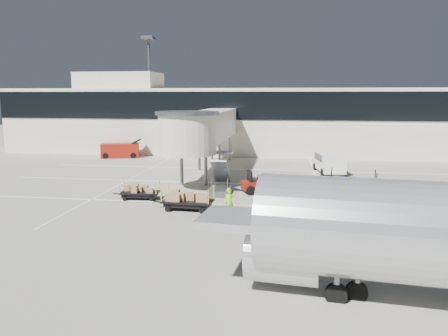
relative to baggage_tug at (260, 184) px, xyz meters
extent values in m
plane|color=#A7A395|center=(-1.51, -5.99, -0.61)|extent=(140.00, 140.00, 0.00)
cube|color=white|center=(-1.51, -3.99, -0.60)|extent=(40.00, 0.15, 0.02)
cube|color=white|center=(-1.51, 3.01, -0.60)|extent=(40.00, 0.15, 0.02)
cube|color=white|center=(-1.51, 10.01, -0.60)|extent=(40.00, 0.15, 0.02)
cube|color=white|center=(4.49, 4.01, -0.60)|extent=(0.15, 30.00, 0.02)
cube|color=white|center=(-11.51, 4.01, -0.60)|extent=(0.15, 30.00, 0.02)
cube|color=white|center=(-1.51, 24.01, 3.39)|extent=(64.00, 12.00, 8.00)
cube|color=black|center=(-1.51, 17.96, 5.39)|extent=(64.00, 0.12, 3.20)
cube|color=white|center=(-19.51, 22.01, 8.39)|extent=(10.00, 6.00, 2.00)
cylinder|color=slate|center=(-17.51, 28.01, 6.89)|extent=(0.36, 0.36, 15.00)
cube|color=slate|center=(-17.51, 28.01, 14.39)|extent=(1.60, 1.60, 0.40)
cube|color=silver|center=(-5.51, 9.01, 3.69)|extent=(3.00, 18.00, 2.80)
cylinder|color=silver|center=(-5.51, 0.01, 3.69)|extent=(4.40, 4.40, 3.00)
cylinder|color=slate|center=(-5.51, 0.01, 5.29)|extent=(4.80, 4.80, 0.25)
cylinder|color=slate|center=(-6.51, 2.01, 0.84)|extent=(0.28, 0.28, 2.90)
cylinder|color=slate|center=(-4.51, 2.01, 0.84)|extent=(0.28, 0.28, 2.90)
cylinder|color=slate|center=(-6.51, 9.01, 0.84)|extent=(0.28, 0.28, 2.90)
cylinder|color=slate|center=(-4.51, 9.01, 0.84)|extent=(0.28, 0.28, 2.90)
cylinder|color=slate|center=(-6.51, 16.01, 0.84)|extent=(0.28, 0.28, 2.90)
cylinder|color=slate|center=(-4.51, 16.01, 0.84)|extent=(0.28, 0.28, 2.90)
cube|color=slate|center=(-2.91, -0.99, -0.36)|extent=(1.40, 2.60, 0.50)
cube|color=slate|center=(-2.91, -0.39, 0.99)|extent=(1.20, 2.60, 2.06)
cube|color=slate|center=(-2.91, 1.01, 2.24)|extent=(1.40, 1.20, 0.12)
cube|color=maroon|center=(-0.07, -0.03, -0.03)|extent=(2.80, 2.08, 0.63)
cube|color=white|center=(0.81, 0.33, 0.39)|extent=(1.12, 1.35, 0.37)
cube|color=black|center=(-0.75, -0.31, 0.60)|extent=(0.52, 1.02, 0.95)
cylinder|color=black|center=(-0.59, -0.98, -0.28)|extent=(0.72, 0.50, 0.68)
cylinder|color=black|center=(-1.11, 0.29, -0.28)|extent=(0.72, 0.50, 0.68)
cylinder|color=black|center=(0.97, -0.34, -0.28)|extent=(0.72, 0.50, 0.68)
cylinder|color=black|center=(0.45, 0.93, -0.28)|extent=(0.72, 0.50, 0.68)
cube|color=black|center=(6.97, 1.49, 0.01)|extent=(3.55, 2.05, 0.14)
cube|color=black|center=(6.97, 1.49, -0.20)|extent=(3.18, 1.76, 0.28)
cube|color=black|center=(4.90, 1.72, -0.16)|extent=(0.79, 0.17, 0.09)
cylinder|color=black|center=(5.72, 0.86, -0.42)|extent=(0.40, 0.20, 0.38)
cylinder|color=black|center=(5.88, 2.38, -0.42)|extent=(0.40, 0.20, 0.38)
cylinder|color=black|center=(8.07, 0.61, -0.42)|extent=(0.40, 0.20, 0.38)
cylinder|color=black|center=(8.23, 2.12, -0.42)|extent=(0.40, 0.20, 0.38)
cylinder|color=black|center=(5.28, 0.91, 0.51)|extent=(0.08, 0.08, 1.02)
cylinder|color=black|center=(5.44, 2.42, 0.51)|extent=(0.08, 0.08, 1.02)
cylinder|color=black|center=(8.51, 0.56, 0.51)|extent=(0.08, 0.08, 1.02)
cylinder|color=black|center=(8.67, 2.07, 0.51)|extent=(0.08, 0.08, 1.02)
cube|color=#161A46|center=(7.57, 1.18, 0.23)|extent=(0.63, 0.50, 0.31)
cube|color=#161A46|center=(6.72, 1.93, 0.22)|extent=(0.59, 0.34, 0.28)
cube|color=olive|center=(6.48, 1.74, 0.26)|extent=(0.44, 0.33, 0.37)
cube|color=#161A46|center=(7.34, 1.55, 0.25)|extent=(0.50, 0.35, 0.34)
cube|color=olive|center=(6.57, 1.66, 0.25)|extent=(0.47, 0.37, 0.36)
cube|color=olive|center=(7.13, 1.81, 0.23)|extent=(0.61, 0.43, 0.30)
cube|color=maroon|center=(7.11, 1.91, 0.30)|extent=(0.61, 0.43, 0.45)
cube|color=#161A46|center=(7.85, 1.75, 0.31)|extent=(0.48, 0.42, 0.48)
cube|color=#161A46|center=(5.82, 1.15, 0.32)|extent=(0.60, 0.39, 0.50)
cube|color=#161A46|center=(6.24, 2.06, 0.32)|extent=(0.45, 0.46, 0.49)
cube|color=#161A46|center=(7.18, 1.77, 0.27)|extent=(0.60, 0.50, 0.39)
cube|color=black|center=(-4.20, -5.70, -0.03)|extent=(3.26, 1.77, 0.13)
cube|color=black|center=(-4.20, -5.70, -0.22)|extent=(2.93, 1.51, 0.26)
cube|color=black|center=(-6.15, -5.58, -0.19)|extent=(0.74, 0.13, 0.08)
cylinder|color=black|center=(-5.35, -6.34, -0.43)|extent=(0.37, 0.17, 0.36)
cylinder|color=black|center=(-5.26, -4.92, -0.43)|extent=(0.37, 0.17, 0.36)
cylinder|color=black|center=(-3.13, -6.47, -0.43)|extent=(0.37, 0.17, 0.36)
cylinder|color=black|center=(-3.05, -5.05, -0.43)|extent=(0.37, 0.17, 0.36)
cylinder|color=yellow|center=(-5.76, -6.32, 0.44)|extent=(0.07, 0.07, 0.95)
cylinder|color=yellow|center=(-5.68, -4.89, 0.44)|extent=(0.07, 0.07, 0.95)
cylinder|color=yellow|center=(-2.72, -6.50, 0.44)|extent=(0.07, 0.07, 0.95)
cylinder|color=yellow|center=(-2.64, -5.07, 0.44)|extent=(0.07, 0.07, 0.95)
cube|color=#A2844E|center=(-4.60, -5.49, 0.28)|extent=(0.69, 0.43, 0.49)
cube|color=#A2844E|center=(-4.75, -5.69, 0.26)|extent=(0.57, 0.55, 0.45)
cube|color=#A2844E|center=(-3.38, -5.66, 0.31)|extent=(0.71, 0.50, 0.55)
cube|color=#A2844E|center=(-4.37, -5.32, 0.23)|extent=(0.52, 0.53, 0.40)
cube|color=#A2844E|center=(-3.57, -5.90, 0.23)|extent=(0.45, 0.49, 0.40)
cube|color=#A2844E|center=(-3.85, -6.04, 0.29)|extent=(0.52, 0.49, 0.51)
cube|color=#A2844E|center=(-3.28, -5.30, 0.25)|extent=(0.48, 0.52, 0.43)
cube|color=#A2844E|center=(-4.31, -5.79, 0.31)|extent=(0.62, 0.41, 0.56)
cube|color=#A2844E|center=(-4.82, -5.68, 0.25)|extent=(0.47, 0.51, 0.43)
cube|color=black|center=(-8.20, -3.36, -0.13)|extent=(2.75, 1.55, 0.11)
cube|color=black|center=(-8.20, -3.36, -0.29)|extent=(2.47, 1.33, 0.22)
cube|color=black|center=(-9.82, -3.50, -0.26)|extent=(0.62, 0.12, 0.07)
cylinder|color=black|center=(-9.07, -4.03, -0.46)|extent=(0.31, 0.15, 0.30)
cylinder|color=black|center=(-9.17, -2.85, -0.46)|extent=(0.31, 0.15, 0.30)
cylinder|color=black|center=(-7.22, -3.87, -0.46)|extent=(0.31, 0.15, 0.30)
cylinder|color=black|center=(-7.33, -2.69, -0.46)|extent=(0.31, 0.15, 0.30)
cylinder|color=yellow|center=(-9.41, -4.06, 0.27)|extent=(0.06, 0.06, 0.79)
cylinder|color=yellow|center=(-9.51, -2.88, 0.27)|extent=(0.06, 0.06, 0.79)
cylinder|color=yellow|center=(-6.88, -3.84, 0.27)|extent=(0.06, 0.06, 0.79)
cylinder|color=yellow|center=(-6.98, -2.66, 0.27)|extent=(0.06, 0.06, 0.79)
cube|color=#A2844E|center=(-7.76, -3.53, 0.09)|extent=(0.60, 0.38, 0.34)
cube|color=#A2844E|center=(-8.17, -3.19, 0.12)|extent=(0.48, 0.50, 0.39)
cube|color=#A2844E|center=(-7.68, -3.24, 0.11)|extent=(0.51, 0.50, 0.36)
cube|color=#A2844E|center=(-7.79, -3.29, 0.15)|extent=(0.57, 0.51, 0.45)
cube|color=#A2844E|center=(-8.83, -3.32, 0.11)|extent=(0.49, 0.44, 0.36)
cube|color=#A2844E|center=(-9.05, -3.22, 0.10)|extent=(0.49, 0.52, 0.35)
cube|color=#A2844E|center=(-9.12, -3.36, 0.13)|extent=(0.38, 0.39, 0.42)
imported|color=#85DA16|center=(-1.36, -6.86, 0.26)|extent=(0.76, 0.65, 1.75)
cube|color=white|center=(5.83, 9.31, 0.44)|extent=(2.72, 5.09, 1.56)
cube|color=white|center=(5.48, 11.45, 0.14)|extent=(1.93, 0.85, 0.91)
cube|color=black|center=(5.80, 9.51, 0.85)|extent=(2.45, 3.30, 0.62)
cylinder|color=black|center=(5.15, 7.57, -0.27)|extent=(0.35, 0.72, 0.69)
cylinder|color=black|center=(7.04, 7.88, -0.27)|extent=(0.35, 0.72, 0.69)
cylinder|color=black|center=(4.63, 10.75, -0.27)|extent=(0.35, 0.72, 0.69)
cylinder|color=black|center=(6.52, 11.06, -0.27)|extent=(0.35, 0.72, 0.69)
cube|color=maroon|center=(-17.35, 15.97, 0.23)|extent=(4.57, 2.80, 1.68)
cube|color=black|center=(-15.51, 16.45, 1.29)|extent=(1.43, 1.79, 0.59)
cylinder|color=black|center=(-18.67, 14.82, -0.28)|extent=(0.72, 0.44, 0.67)
cylinder|color=black|center=(-19.06, 16.34, -0.28)|extent=(0.72, 0.44, 0.67)
cylinder|color=black|center=(-15.64, 15.61, -0.28)|extent=(0.72, 0.44, 0.67)
cylinder|color=black|center=(-16.03, 17.12, -0.28)|extent=(0.72, 0.44, 0.67)
cube|color=silver|center=(3.30, -16.68, 2.05)|extent=(9.09, 3.43, 0.31)
cylinder|color=silver|center=(1.98, -16.54, 0.76)|extent=(2.87, 2.32, 2.04)
cube|color=silver|center=(1.98, -16.54, 1.56)|extent=(0.73, 0.30, 0.98)
cylinder|color=slate|center=(4.62, -16.83, -0.13)|extent=(0.27, 0.27, 0.98)
cylinder|color=black|center=(4.62, -16.83, -0.35)|extent=(0.82, 0.37, 0.80)
cylinder|color=slate|center=(3.88, -17.11, 0.10)|extent=(0.25, 0.25, 1.42)
cylinder|color=black|center=(3.88, -17.11, -0.35)|extent=(0.82, 0.37, 0.80)
camera|label=1|loc=(2.09, -32.08, 6.67)|focal=35.00mm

